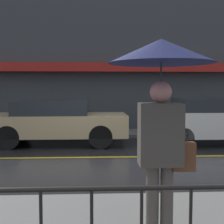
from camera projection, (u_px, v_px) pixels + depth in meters
ground_plane at (95, 157)px, 7.94m from camera, size 80.00×80.00×0.00m
sidewalk_far at (96, 133)px, 11.91m from camera, size 28.00×1.74×0.11m
lane_marking at (95, 157)px, 7.94m from camera, size 25.20×0.12×0.01m
building_storefront at (95, 59)px, 12.69m from camera, size 28.00×0.85×5.95m
pedestrian at (161, 81)px, 3.20m from camera, size 1.10×1.10×2.13m
car_tan at (56, 121)px, 9.76m from camera, size 4.30×1.76×1.38m
car_white at (213, 120)px, 10.01m from camera, size 3.94×1.92×1.44m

